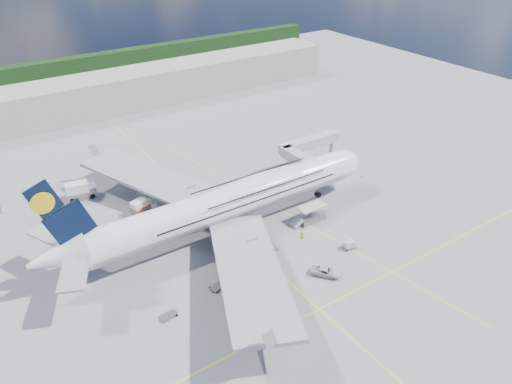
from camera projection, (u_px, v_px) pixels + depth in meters
ground at (255, 252)px, 101.43m from camera, size 300.00×300.00×0.00m
taxi_line_main at (255, 252)px, 101.43m from camera, size 0.25×220.00×0.01m
taxi_line_cross at (319, 309)px, 87.09m from camera, size 120.00×0.25×0.01m
taxi_line_diag at (281, 210)px, 115.40m from camera, size 14.16×99.06×0.01m
airliner at (230, 202)px, 105.29m from camera, size 77.26×79.15×23.71m
jet_bridge at (306, 150)px, 127.50m from camera, size 18.80×12.10×8.50m
cargo_loader at (311, 216)px, 111.06m from camera, size 8.53×3.20×3.67m
terminal at (96, 96)px, 166.53m from camera, size 180.00×16.00×12.00m
tree_line at (152, 55)px, 219.23m from camera, size 160.00×6.00×8.00m
dolly_row_a at (217, 287)px, 91.76m from camera, size 3.39×2.57×0.44m
dolly_row_b at (250, 297)px, 89.34m from camera, size 3.48×2.11×0.48m
dolly_row_c at (263, 289)px, 90.41m from camera, size 3.05×2.25×1.73m
dolly_back at (168, 315)px, 85.36m from camera, size 3.15×1.91×0.44m
dolly_nose_far at (349, 245)px, 102.12m from camera, size 2.89×1.88×1.70m
dolly_nose_near at (271, 249)px, 101.76m from camera, size 3.00×1.69×0.43m
baggage_tug at (263, 283)px, 92.15m from camera, size 2.81×1.98×1.60m
catering_truck_inner at (143, 207)px, 113.51m from camera, size 6.44×3.78×3.60m
catering_truck_outer at (81, 191)px, 119.08m from camera, size 7.50×3.59×4.32m
service_van at (326, 272)px, 94.77m from camera, size 5.59×6.05×1.58m
crew_nose at (299, 192)px, 121.14m from camera, size 0.71×0.55×1.72m
crew_loader at (326, 213)px, 112.84m from camera, size 0.91×0.79×1.59m
crew_wing at (249, 275)px, 93.62m from camera, size 0.57×1.16×1.91m
crew_van at (302, 235)px, 105.09m from camera, size 0.97×1.09×1.87m
crew_tug at (285, 307)px, 86.34m from camera, size 1.20×0.74×1.80m
cone_nose at (362, 177)px, 129.06m from camera, size 0.44×0.44×0.56m
cone_wing_left_inner at (145, 223)px, 110.33m from camera, size 0.47×0.47×0.60m
cone_wing_left_outer at (135, 193)px, 121.76m from camera, size 0.44×0.44×0.56m
cone_wing_right_inner at (262, 279)px, 93.59m from camera, size 0.48×0.48×0.61m
cone_wing_right_outer at (263, 300)px, 88.74m from camera, size 0.47×0.47×0.60m
cone_tail at (97, 256)px, 99.98m from camera, size 0.44×0.44×0.56m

